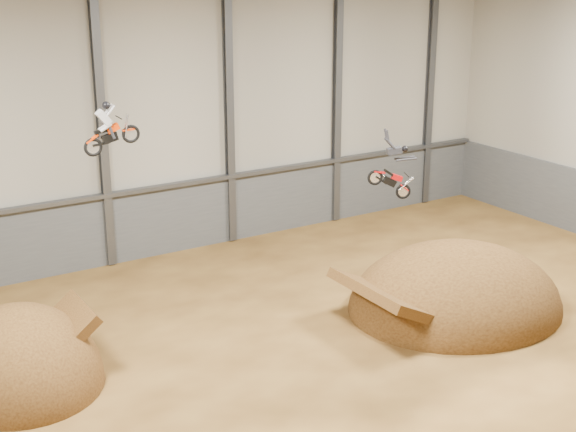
# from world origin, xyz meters

# --- Properties ---
(floor) EXTENTS (40.00, 40.00, 0.00)m
(floor) POSITION_xyz_m (0.00, 0.00, 0.00)
(floor) COLOR #523515
(floor) RESTS_ON ground
(back_wall) EXTENTS (40.00, 0.10, 14.00)m
(back_wall) POSITION_xyz_m (0.00, 15.00, 7.00)
(back_wall) COLOR #A6A293
(back_wall) RESTS_ON ground
(lower_band_back) EXTENTS (39.80, 0.18, 3.50)m
(lower_band_back) POSITION_xyz_m (0.00, 14.90, 1.75)
(lower_band_back) COLOR #525559
(lower_band_back) RESTS_ON ground
(steel_rail) EXTENTS (39.80, 0.35, 0.20)m
(steel_rail) POSITION_xyz_m (0.00, 14.75, 3.55)
(steel_rail) COLOR #47494F
(steel_rail) RESTS_ON lower_band_back
(steel_column_2) EXTENTS (0.40, 0.36, 13.90)m
(steel_column_2) POSITION_xyz_m (-3.33, 14.80, 7.00)
(steel_column_2) COLOR #47494F
(steel_column_2) RESTS_ON ground
(steel_column_3) EXTENTS (0.40, 0.36, 13.90)m
(steel_column_3) POSITION_xyz_m (3.33, 14.80, 7.00)
(steel_column_3) COLOR #47494F
(steel_column_3) RESTS_ON ground
(steel_column_4) EXTENTS (0.40, 0.36, 13.90)m
(steel_column_4) POSITION_xyz_m (10.00, 14.80, 7.00)
(steel_column_4) COLOR #47494F
(steel_column_4) RESTS_ON ground
(steel_column_5) EXTENTS (0.40, 0.36, 13.90)m
(steel_column_5) POSITION_xyz_m (16.67, 14.80, 7.00)
(steel_column_5) COLOR #47494F
(steel_column_5) RESTS_ON ground
(takeoff_ramp) EXTENTS (5.58, 6.44, 5.58)m
(takeoff_ramp) POSITION_xyz_m (-10.00, 5.43, 0.00)
(takeoff_ramp) COLOR #3D240F
(takeoff_ramp) RESTS_ON ground
(landing_ramp) EXTENTS (9.52, 8.42, 5.49)m
(landing_ramp) POSITION_xyz_m (7.40, 2.14, 0.00)
(landing_ramp) COLOR #3D240F
(landing_ramp) RESTS_ON ground
(fmx_rider_a) EXTENTS (2.42, 0.89, 2.24)m
(fmx_rider_a) POSITION_xyz_m (-6.13, 5.26, 8.91)
(fmx_rider_a) COLOR #E93603
(fmx_rider_b) EXTENTS (3.57, 2.13, 3.38)m
(fmx_rider_b) POSITION_xyz_m (5.63, 4.93, 5.97)
(fmx_rider_b) COLOR red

